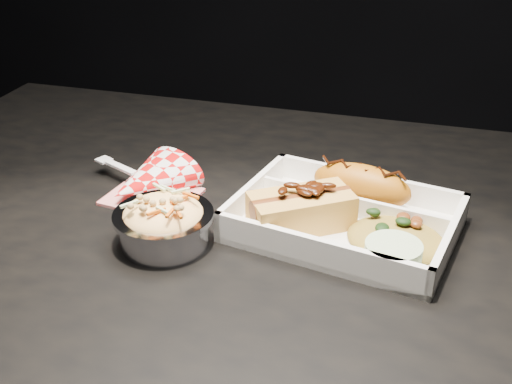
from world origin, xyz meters
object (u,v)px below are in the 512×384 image
at_px(foil_coleslaw_cup, 164,221).
at_px(dining_table, 275,295).
at_px(napkin_fork, 147,182).
at_px(hotdog, 301,207).
at_px(food_tray, 345,223).
at_px(fried_pastry, 361,185).

bearing_deg(foil_coleslaw_cup, dining_table, 25.60).
height_order(dining_table, napkin_fork, napkin_fork).
distance_m(dining_table, napkin_fork, 0.22).
bearing_deg(dining_table, hotdog, 25.07).
distance_m(food_tray, foil_coleslaw_cup, 0.21).
height_order(dining_table, hotdog, hotdog).
height_order(food_tray, foil_coleslaw_cup, foil_coleslaw_cup).
xyz_separation_m(food_tray, fried_pastry, (0.01, 0.05, 0.02)).
distance_m(dining_table, food_tray, 0.13).
bearing_deg(napkin_fork, hotdog, 14.43).
bearing_deg(dining_table, food_tray, 21.68).
height_order(foil_coleslaw_cup, napkin_fork, napkin_fork).
bearing_deg(hotdog, foil_coleslaw_cup, 170.87).
xyz_separation_m(dining_table, hotdog, (0.03, 0.01, 0.12)).
relative_size(food_tray, napkin_fork, 1.70).
height_order(food_tray, hotdog, hotdog).
bearing_deg(foil_coleslaw_cup, napkin_fork, 123.42).
relative_size(dining_table, food_tray, 4.29).
relative_size(dining_table, fried_pastry, 9.61).
bearing_deg(fried_pastry, hotdog, -129.71).
distance_m(food_tray, hotdog, 0.06).
xyz_separation_m(dining_table, foil_coleslaw_cup, (-0.12, -0.06, 0.12)).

